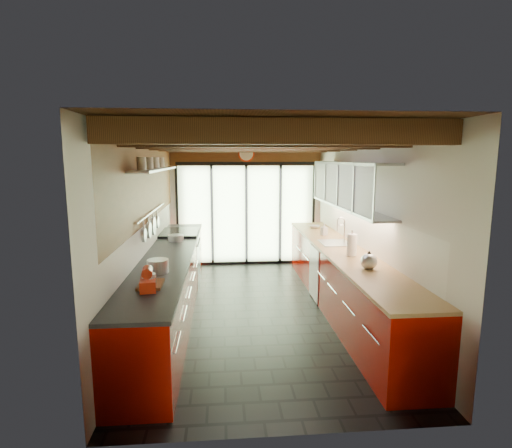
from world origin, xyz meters
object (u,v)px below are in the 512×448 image
(paper_towel, at_px, (352,245))
(bowl, at_px, (315,227))
(kettle, at_px, (369,260))
(soap_bottle, at_px, (324,229))
(stand_mixer, at_px, (148,280))

(paper_towel, xyz_separation_m, bowl, (0.00, 2.24, -0.13))
(kettle, distance_m, paper_towel, 0.66)
(kettle, xyz_separation_m, bowl, (0.00, 2.90, -0.08))
(paper_towel, bearing_deg, soap_bottle, 90.00)
(stand_mixer, bearing_deg, bowl, 53.82)
(kettle, bearing_deg, soap_bottle, 90.00)
(paper_towel, relative_size, bowl, 1.75)
(paper_towel, height_order, bowl, paper_towel)
(kettle, bearing_deg, stand_mixer, -167.25)
(soap_bottle, bearing_deg, kettle, -90.00)
(paper_towel, bearing_deg, stand_mixer, -154.19)
(stand_mixer, bearing_deg, paper_towel, 25.81)
(stand_mixer, xyz_separation_m, kettle, (2.54, 0.57, 0.01))
(stand_mixer, distance_m, soap_bottle, 3.74)
(paper_towel, distance_m, bowl, 2.25)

